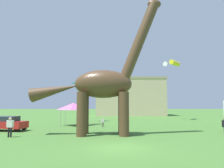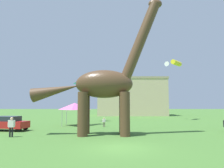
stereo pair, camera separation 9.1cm
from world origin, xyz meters
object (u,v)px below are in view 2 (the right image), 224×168
at_px(person_vendor_side, 10,125).
at_px(kite_trailing, 94,95).
at_px(festival_canopy_tent, 74,106).
at_px(person_near_flyer, 103,121).
at_px(kite_mid_center, 80,83).
at_px(dinosaur_sculpture, 103,84).
at_px(kite_far_right, 173,63).
at_px(parked_sedan_left, 7,123).

height_order(person_vendor_side, kite_trailing, kite_trailing).
bearing_deg(kite_trailing, festival_canopy_tent, -107.06).
relative_size(person_near_flyer, kite_mid_center, 0.54).
bearing_deg(dinosaur_sculpture, person_vendor_side, -166.66).
distance_m(person_vendor_side, kite_mid_center, 12.55).
distance_m(person_near_flyer, kite_far_right, 19.75).
relative_size(parked_sedan_left, person_vendor_side, 2.63).
relative_size(dinosaur_sculpture, person_near_flyer, 11.28).
bearing_deg(kite_far_right, kite_trailing, -167.80).
bearing_deg(person_near_flyer, parked_sedan_left, 4.88).
bearing_deg(person_near_flyer, person_vendor_side, 31.13).
height_order(dinosaur_sculpture, festival_canopy_tent, dinosaur_sculpture).
bearing_deg(kite_far_right, parked_sedan_left, -145.34).
xyz_separation_m(person_vendor_side, kite_trailing, (5.78, 16.99, 3.43)).
bearing_deg(kite_mid_center, person_vendor_side, -112.12).
xyz_separation_m(person_vendor_side, festival_canopy_tent, (3.66, 10.07, 1.52)).
height_order(dinosaur_sculpture, person_vendor_side, dinosaur_sculpture).
bearing_deg(festival_canopy_tent, parked_sedan_left, -137.31).
bearing_deg(dinosaur_sculpture, kite_mid_center, 114.37).
distance_m(dinosaur_sculpture, festival_canopy_tent, 9.97).
bearing_deg(festival_canopy_tent, person_near_flyer, -23.41).
bearing_deg(festival_canopy_tent, kite_trailing, 72.94).
bearing_deg(festival_canopy_tent, person_vendor_side, -109.98).
height_order(dinosaur_sculpture, kite_trailing, dinosaur_sculpture).
distance_m(dinosaur_sculpture, kite_far_right, 23.20).
distance_m(parked_sedan_left, kite_far_right, 29.21).
xyz_separation_m(dinosaur_sculpture, kite_mid_center, (-3.52, 9.45, 1.10)).
height_order(kite_mid_center, kite_far_right, kite_far_right).
bearing_deg(kite_far_right, dinosaur_sculpture, -123.27).
bearing_deg(festival_canopy_tent, dinosaur_sculpture, -64.27).
bearing_deg(person_vendor_side, kite_mid_center, 129.95).
bearing_deg(kite_far_right, kite_mid_center, -149.46).
bearing_deg(dinosaur_sculpture, parked_sedan_left, 167.20).
xyz_separation_m(kite_mid_center, kite_far_right, (15.86, 9.36, 4.59)).
distance_m(festival_canopy_tent, kite_trailing, 7.48).
bearing_deg(person_vendor_side, kite_far_right, 106.90).
relative_size(person_near_flyer, kite_trailing, 0.52).
height_order(parked_sedan_left, kite_far_right, kite_far_right).
bearing_deg(kite_mid_center, festival_canopy_tent, -136.06).
xyz_separation_m(parked_sedan_left, festival_canopy_tent, (6.13, 5.65, 1.74)).
height_order(person_vendor_side, kite_far_right, kite_far_right).
bearing_deg(kite_mid_center, kite_trailing, 77.22).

